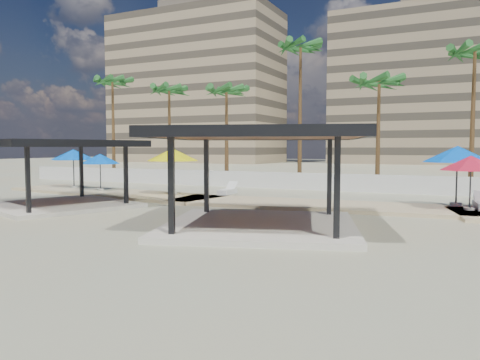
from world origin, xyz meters
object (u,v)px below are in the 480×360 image
object	(u,v)px
pavilion_central	(261,169)
umbrella_c	(471,163)
lounger_a	(228,191)
umbrella_a	(73,155)
pavilion_west	(58,167)

from	to	relation	value
pavilion_central	umbrella_c	bearing A→B (deg)	29.70
umbrella_c	lounger_a	xyz separation A→B (m)	(-13.21, 1.69, -1.96)
pavilion_central	lounger_a	size ratio (longest dim) A/B	4.74
pavilion_central	umbrella_a	world-z (taller)	pavilion_central
pavilion_west	umbrella_c	bearing A→B (deg)	38.01
pavilion_west	umbrella_c	size ratio (longest dim) A/B	2.34
umbrella_a	umbrella_c	size ratio (longest dim) A/B	0.85
pavilion_west	lounger_a	xyz separation A→B (m)	(5.44, 8.02, -1.66)
umbrella_c	pavilion_central	bearing A→B (deg)	-132.83
pavilion_west	lounger_a	size ratio (longest dim) A/B	4.40
pavilion_west	umbrella_a	bearing A→B (deg)	150.47
umbrella_c	pavilion_west	bearing A→B (deg)	-161.23
pavilion_central	pavilion_west	world-z (taller)	pavilion_central
umbrella_c	lounger_a	bearing A→B (deg)	172.73
pavilion_central	umbrella_c	xyz separation A→B (m)	(7.05, 7.60, 0.11)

